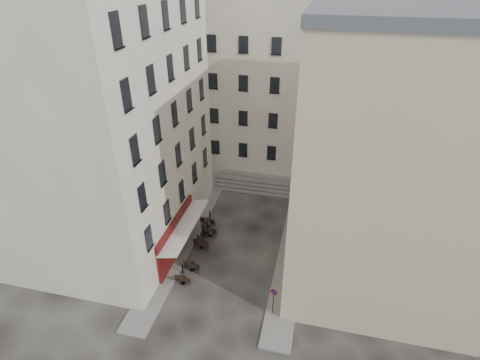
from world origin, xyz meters
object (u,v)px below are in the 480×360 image
(bistro_table_a, at_px, (183,279))
(bistro_table_b, at_px, (192,266))
(pedestrian, at_px, (205,228))
(no_parking_sign, at_px, (274,296))

(bistro_table_a, relative_size, bistro_table_b, 0.92)
(bistro_table_a, distance_m, pedestrian, 5.59)
(bistro_table_a, xyz_separation_m, bistro_table_b, (0.19, 1.45, 0.04))
(no_parking_sign, bearing_deg, bistro_table_a, -172.63)
(no_parking_sign, height_order, pedestrian, no_parking_sign)
(bistro_table_b, bearing_deg, no_parking_sign, -21.66)
(no_parking_sign, distance_m, pedestrian, 9.65)
(no_parking_sign, xyz_separation_m, bistro_table_a, (-6.81, 1.18, -1.22))
(bistro_table_a, bearing_deg, pedestrian, 90.53)
(no_parking_sign, bearing_deg, bistro_table_b, 175.57)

